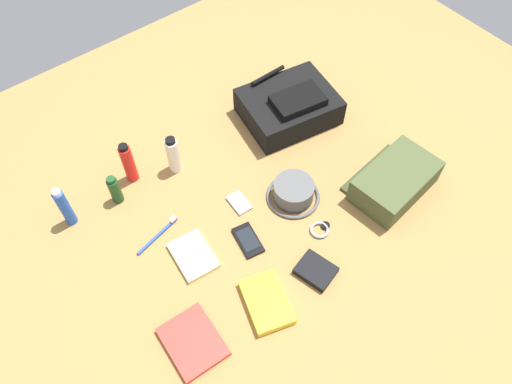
# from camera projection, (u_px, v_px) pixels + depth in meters

# --- Properties ---
(ground_plane) EXTENTS (2.64, 2.02, 0.02)m
(ground_plane) POSITION_uv_depth(u_px,v_px,m) (256.00, 201.00, 1.67)
(ground_plane) COLOR #9F753F
(ground_plane) RESTS_ON ground
(backpack) EXTENTS (0.37, 0.31, 0.13)m
(backpack) POSITION_uv_depth(u_px,v_px,m) (289.00, 106.00, 1.83)
(backpack) COLOR black
(backpack) RESTS_ON ground_plane
(toiletry_pouch) EXTENTS (0.30, 0.24, 0.10)m
(toiletry_pouch) POSITION_uv_depth(u_px,v_px,m) (394.00, 181.00, 1.64)
(toiletry_pouch) COLOR #47512D
(toiletry_pouch) RESTS_ON ground_plane
(bucket_hat) EXTENTS (0.18, 0.18, 0.07)m
(bucket_hat) POSITION_uv_depth(u_px,v_px,m) (293.00, 192.00, 1.64)
(bucket_hat) COLOR #595959
(bucket_hat) RESTS_ON ground_plane
(deodorant_spray) EXTENTS (0.03, 0.03, 0.17)m
(deodorant_spray) POSITION_uv_depth(u_px,v_px,m) (65.00, 207.00, 1.55)
(deodorant_spray) COLOR blue
(deodorant_spray) RESTS_ON ground_plane
(shampoo_bottle) EXTENTS (0.04, 0.04, 0.12)m
(shampoo_bottle) POSITION_uv_depth(u_px,v_px,m) (115.00, 190.00, 1.61)
(shampoo_bottle) COLOR #19471E
(shampoo_bottle) RESTS_ON ground_plane
(sunscreen_spray) EXTENTS (0.04, 0.04, 0.17)m
(sunscreen_spray) POSITION_uv_depth(u_px,v_px,m) (128.00, 163.00, 1.64)
(sunscreen_spray) COLOR red
(sunscreen_spray) RESTS_ON ground_plane
(toothpaste_tube) EXTENTS (0.04, 0.04, 0.15)m
(toothpaste_tube) POSITION_uv_depth(u_px,v_px,m) (173.00, 155.00, 1.67)
(toothpaste_tube) COLOR white
(toothpaste_tube) RESTS_ON ground_plane
(paperback_novel) EXTENTS (0.15, 0.18, 0.02)m
(paperback_novel) POSITION_uv_depth(u_px,v_px,m) (193.00, 342.00, 1.38)
(paperback_novel) COLOR red
(paperback_novel) RESTS_ON ground_plane
(travel_guidebook) EXTENTS (0.16, 0.20, 0.03)m
(travel_guidebook) POSITION_uv_depth(u_px,v_px,m) (267.00, 302.00, 1.44)
(travel_guidebook) COLOR yellow
(travel_guidebook) RESTS_ON ground_plane
(cell_phone) EXTENTS (0.08, 0.13, 0.01)m
(cell_phone) POSITION_uv_depth(u_px,v_px,m) (248.00, 240.00, 1.56)
(cell_phone) COLOR black
(cell_phone) RESTS_ON ground_plane
(media_player) EXTENTS (0.06, 0.09, 0.01)m
(media_player) POSITION_uv_depth(u_px,v_px,m) (239.00, 203.00, 1.65)
(media_player) COLOR #B7B7BC
(media_player) RESTS_ON ground_plane
(wristwatch) EXTENTS (0.07, 0.06, 0.01)m
(wristwatch) POSITION_uv_depth(u_px,v_px,m) (320.00, 229.00, 1.59)
(wristwatch) COLOR #99999E
(wristwatch) RESTS_ON ground_plane
(toothbrush) EXTENTS (0.17, 0.05, 0.02)m
(toothbrush) POSITION_uv_depth(u_px,v_px,m) (160.00, 233.00, 1.58)
(toothbrush) COLOR blue
(toothbrush) RESTS_ON ground_plane
(wallet) EXTENTS (0.11, 0.13, 0.02)m
(wallet) POSITION_uv_depth(u_px,v_px,m) (316.00, 270.00, 1.50)
(wallet) COLOR black
(wallet) RESTS_ON ground_plane
(notepad) EXTENTS (0.13, 0.16, 0.02)m
(notepad) POSITION_uv_depth(u_px,v_px,m) (193.00, 256.00, 1.53)
(notepad) COLOR beige
(notepad) RESTS_ON ground_plane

